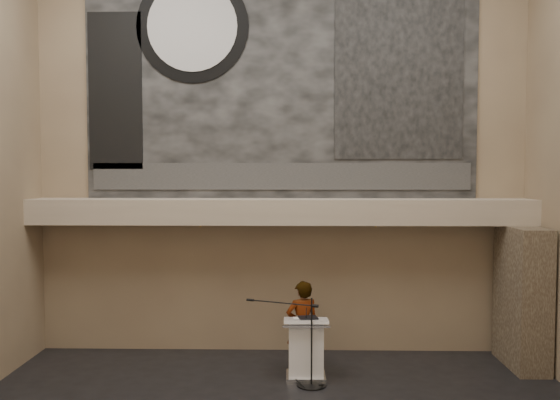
{
  "coord_description": "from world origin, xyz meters",
  "views": [
    {
      "loc": [
        0.21,
        -7.28,
        3.75
      ],
      "look_at": [
        0.0,
        3.2,
        3.2
      ],
      "focal_mm": 35.0,
      "sensor_mm": 36.0,
      "label": 1
    }
  ],
  "objects": [
    {
      "name": "wall_back",
      "position": [
        0.0,
        4.0,
        4.25
      ],
      "size": [
        10.0,
        0.02,
        8.5
      ],
      "primitive_type": "cube",
      "color": "#7D674F",
      "rests_on": "floor"
    },
    {
      "name": "wall_front",
      "position": [
        0.0,
        -4.0,
        4.25
      ],
      "size": [
        10.0,
        0.02,
        8.5
      ],
      "primitive_type": "cube",
      "color": "#7D674F",
      "rests_on": "floor"
    },
    {
      "name": "soffit",
      "position": [
        0.0,
        3.6,
        2.95
      ],
      "size": [
        10.0,
        0.8,
        0.5
      ],
      "primitive_type": "cube",
      "color": "tan",
      "rests_on": "wall_back"
    },
    {
      "name": "sprinkler_left",
      "position": [
        -1.6,
        3.55,
        2.67
      ],
      "size": [
        0.04,
        0.04,
        0.06
      ],
      "primitive_type": "cylinder",
      "color": "#B2893D",
      "rests_on": "soffit"
    },
    {
      "name": "sprinkler_right",
      "position": [
        1.9,
        3.55,
        2.67
      ],
      "size": [
        0.04,
        0.04,
        0.06
      ],
      "primitive_type": "cylinder",
      "color": "#B2893D",
      "rests_on": "soffit"
    },
    {
      "name": "banner",
      "position": [
        0.0,
        3.97,
        5.7
      ],
      "size": [
        8.0,
        0.05,
        5.0
      ],
      "primitive_type": "cube",
      "color": "black",
      "rests_on": "wall_back"
    },
    {
      "name": "banner_text_strip",
      "position": [
        0.0,
        3.93,
        3.65
      ],
      "size": [
        7.76,
        0.02,
        0.55
      ],
      "primitive_type": "cube",
      "color": "#303030",
      "rests_on": "banner"
    },
    {
      "name": "banner_clock_rim",
      "position": [
        -1.8,
        3.93,
        6.7
      ],
      "size": [
        2.3,
        0.02,
        2.3
      ],
      "primitive_type": "cylinder",
      "rotation": [
        1.57,
        0.0,
        0.0
      ],
      "color": "black",
      "rests_on": "banner"
    },
    {
      "name": "banner_clock_face",
      "position": [
        -1.8,
        3.91,
        6.7
      ],
      "size": [
        1.84,
        0.02,
        1.84
      ],
      "primitive_type": "cylinder",
      "rotation": [
        1.57,
        0.0,
        0.0
      ],
      "color": "silver",
      "rests_on": "banner"
    },
    {
      "name": "banner_building_print",
      "position": [
        2.4,
        3.93,
        5.8
      ],
      "size": [
        2.6,
        0.02,
        3.6
      ],
      "primitive_type": "cube",
      "color": "black",
      "rests_on": "banner"
    },
    {
      "name": "banner_brick_print",
      "position": [
        -3.4,
        3.93,
        5.4
      ],
      "size": [
        1.1,
        0.02,
        3.2
      ],
      "primitive_type": "cube",
      "color": "black",
      "rests_on": "banner"
    },
    {
      "name": "stone_pier",
      "position": [
        4.65,
        3.15,
        1.35
      ],
      "size": [
        0.6,
        1.4,
        2.7
      ],
      "primitive_type": "cube",
      "color": "#44372A",
      "rests_on": "floor"
    },
    {
      "name": "lectern",
      "position": [
        0.48,
        2.41,
        0.55
      ],
      "size": [
        0.79,
        0.57,
        1.14
      ],
      "rotation": [
        0.0,
        0.0,
        0.0
      ],
      "color": "silver",
      "rests_on": "floor"
    },
    {
      "name": "binder",
      "position": [
        0.52,
        2.39,
        1.12
      ],
      "size": [
        0.37,
        0.32,
        0.04
      ],
      "primitive_type": "cube",
      "rotation": [
        0.0,
        0.0,
        0.19
      ],
      "color": "black",
      "rests_on": "lectern"
    },
    {
      "name": "papers",
      "position": [
        0.36,
        2.4,
        1.1
      ],
      "size": [
        0.23,
        0.3,
        0.0
      ],
      "primitive_type": "cube",
      "rotation": [
        0.0,
        0.0,
        0.16
      ],
      "color": "white",
      "rests_on": "lectern"
    },
    {
      "name": "speaker_person",
      "position": [
        0.43,
        2.77,
        0.86
      ],
      "size": [
        0.71,
        0.56,
        1.71
      ],
      "primitive_type": "imported",
      "rotation": [
        0.0,
        0.0,
        3.4
      ],
      "color": "silver",
      "rests_on": "floor"
    },
    {
      "name": "mic_stand",
      "position": [
        0.53,
        2.12,
        0.23
      ],
      "size": [
        1.43,
        0.69,
        1.55
      ],
      "rotation": [
        0.0,
        0.0,
        -0.35
      ],
      "color": "black",
      "rests_on": "floor"
    }
  ]
}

